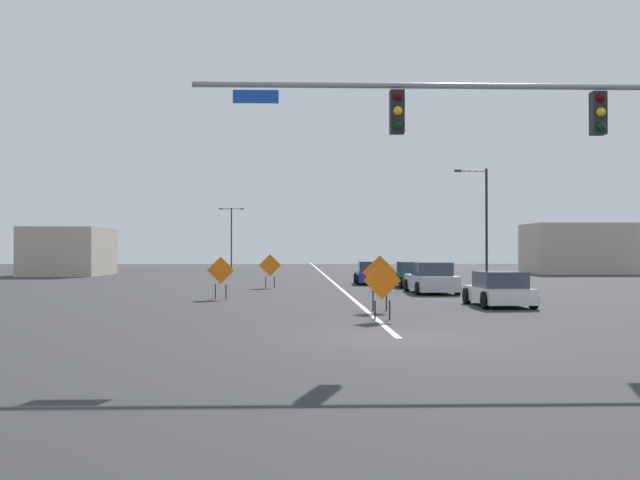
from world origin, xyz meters
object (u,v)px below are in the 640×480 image
(construction_sign_right_lane, at_px, (270,267))
(car_blue_distant, at_px, (372,274))
(traffic_signal_assembly, at_px, (590,131))
(construction_sign_median_near, at_px, (221,272))
(street_lamp_mid_right, at_px, (484,219))
(street_lamp_mid_left, at_px, (231,232))
(car_white_passing, at_px, (499,290))
(car_silver_far, at_px, (431,279))
(construction_sign_right_shoulder, at_px, (380,276))
(car_green_near, at_px, (413,275))
(construction_sign_median_far, at_px, (382,283))

(construction_sign_right_lane, distance_m, car_blue_distant, 7.66)
(car_blue_distant, bearing_deg, traffic_signal_assembly, -85.31)
(traffic_signal_assembly, bearing_deg, construction_sign_median_near, 125.11)
(street_lamp_mid_right, distance_m, street_lamp_mid_left, 50.36)
(car_white_passing, distance_m, car_silver_far, 8.73)
(street_lamp_mid_right, relative_size, construction_sign_right_shoulder, 3.84)
(traffic_signal_assembly, relative_size, car_blue_distant, 3.55)
(street_lamp_mid_left, bearing_deg, construction_sign_median_near, -85.52)
(car_blue_distant, height_order, car_silver_far, car_silver_far)
(construction_sign_right_lane, distance_m, car_green_near, 8.26)
(car_green_near, bearing_deg, car_blue_distant, 116.57)
(construction_sign_median_near, bearing_deg, street_lamp_mid_left, 94.48)
(traffic_signal_assembly, relative_size, construction_sign_right_shoulder, 7.64)
(street_lamp_mid_right, height_order, car_blue_distant, street_lamp_mid_right)
(construction_sign_median_far, xyz_separation_m, car_white_passing, (5.06, 5.30, -0.49))
(car_blue_distant, bearing_deg, car_white_passing, -81.17)
(street_lamp_mid_right, xyz_separation_m, car_silver_far, (-5.64, -11.88, -3.49))
(construction_sign_median_near, height_order, car_green_near, construction_sign_median_near)
(construction_sign_median_far, bearing_deg, traffic_signal_assembly, -47.22)
(traffic_signal_assembly, distance_m, car_blue_distant, 29.35)
(construction_sign_right_lane, bearing_deg, construction_sign_median_near, -100.64)
(traffic_signal_assembly, height_order, construction_sign_median_near, traffic_signal_assembly)
(street_lamp_mid_left, distance_m, car_silver_far, 59.88)
(construction_sign_right_lane, relative_size, car_blue_distant, 0.46)
(construction_sign_right_lane, distance_m, construction_sign_median_near, 9.86)
(construction_sign_median_near, bearing_deg, traffic_signal_assembly, -54.89)
(car_green_near, bearing_deg, street_lamp_mid_left, 106.06)
(construction_sign_median_far, relative_size, car_white_passing, 0.46)
(car_green_near, bearing_deg, construction_sign_right_shoulder, -102.87)
(construction_sign_right_lane, xyz_separation_m, car_green_near, (8.23, 0.43, -0.51))
(street_lamp_mid_right, height_order, construction_sign_median_far, street_lamp_mid_right)
(street_lamp_mid_left, relative_size, car_green_near, 1.80)
(street_lamp_mid_left, xyz_separation_m, car_silver_far, (14.84, -57.89, -3.77))
(construction_sign_median_far, bearing_deg, construction_sign_median_near, 120.73)
(construction_sign_median_far, bearing_deg, street_lamp_mid_right, 69.45)
(construction_sign_right_lane, bearing_deg, traffic_signal_assembly, -70.63)
(construction_sign_median_near, xyz_separation_m, car_white_passing, (10.99, -4.68, -0.54))
(construction_sign_median_near, bearing_deg, construction_sign_right_shoulder, -46.57)
(car_white_passing, relative_size, car_green_near, 0.94)
(construction_sign_right_shoulder, bearing_deg, car_blue_distant, 84.90)
(construction_sign_median_far, bearing_deg, car_green_near, 78.42)
(street_lamp_mid_right, bearing_deg, construction_sign_right_lane, -155.89)
(construction_sign_right_lane, height_order, car_silver_far, construction_sign_right_lane)
(construction_sign_right_lane, height_order, car_blue_distant, construction_sign_right_lane)
(car_silver_far, bearing_deg, traffic_signal_assembly, -88.57)
(street_lamp_mid_left, bearing_deg, construction_sign_right_lane, -82.71)
(car_white_passing, bearing_deg, car_silver_far, 96.63)
(traffic_signal_assembly, height_order, construction_sign_right_shoulder, traffic_signal_assembly)
(construction_sign_right_shoulder, bearing_deg, street_lamp_mid_right, 67.31)
(construction_sign_right_lane, height_order, car_white_passing, construction_sign_right_lane)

